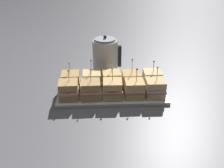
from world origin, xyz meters
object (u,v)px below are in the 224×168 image
(serving_platter, at_px, (112,94))
(sandwich_back_far_left, at_px, (71,81))
(sandwich_front_left, at_px, (91,90))
(sandwich_back_left, at_px, (92,80))
(sandwich_front_right, at_px, (134,89))
(sandwich_front_far_right, at_px, (155,88))
(sandwich_front_center, at_px, (112,89))
(sandwich_back_center, at_px, (111,80))
(kettle_steel, at_px, (105,57))
(sandwich_back_right, at_px, (131,80))
(sandwich_front_far_left, at_px, (69,90))
(sandwich_back_far_right, at_px, (152,79))

(serving_platter, xyz_separation_m, sandwich_back_far_left, (-0.23, 0.05, 0.06))
(sandwich_front_left, relative_size, sandwich_back_left, 0.95)
(serving_platter, distance_m, sandwich_front_right, 0.14)
(sandwich_front_left, xyz_separation_m, sandwich_back_left, (0.00, 0.11, 0.00))
(sandwich_front_far_right, bearing_deg, sandwich_back_far_left, 166.11)
(serving_platter, height_order, sandwich_front_far_right, sandwich_front_far_right)
(sandwich_front_center, distance_m, sandwich_front_right, 0.12)
(sandwich_back_center, xyz_separation_m, kettle_steel, (-0.03, 0.22, 0.05))
(sandwich_back_left, bearing_deg, sandwich_back_right, -0.61)
(sandwich_front_left, bearing_deg, sandwich_back_left, 87.94)
(sandwich_front_far_left, relative_size, sandwich_front_far_right, 0.94)
(sandwich_front_far_right, distance_m, sandwich_back_right, 0.16)
(sandwich_front_far_right, distance_m, sandwich_back_center, 0.25)
(serving_platter, xyz_separation_m, sandwich_front_center, (-0.00, -0.06, 0.06))
(sandwich_back_right, bearing_deg, kettle_steel, 122.06)
(sandwich_front_far_left, height_order, sandwich_back_left, sandwich_back_left)
(sandwich_front_right, bearing_deg, sandwich_front_far_left, 179.88)
(sandwich_back_left, xyz_separation_m, sandwich_back_right, (0.22, -0.00, -0.00))
(serving_platter, distance_m, sandwich_back_left, 0.14)
(sandwich_front_right, xyz_separation_m, sandwich_back_left, (-0.22, 0.11, 0.00))
(sandwich_back_far_right, bearing_deg, sandwich_back_right, -178.38)
(sandwich_back_center, bearing_deg, sandwich_front_right, -43.80)
(sandwich_front_far_right, relative_size, sandwich_back_center, 1.08)
(kettle_steel, bearing_deg, sandwich_front_far_right, -52.85)
(sandwich_front_far_right, bearing_deg, sandwich_back_left, 161.19)
(sandwich_back_far_left, bearing_deg, sandwich_front_far_left, -91.19)
(sandwich_back_far_left, distance_m, sandwich_back_far_right, 0.45)
(sandwich_front_far_right, xyz_separation_m, sandwich_back_far_right, (0.00, 0.11, 0.00))
(sandwich_back_left, xyz_separation_m, sandwich_back_center, (0.11, -0.00, 0.00))
(serving_platter, xyz_separation_m, sandwich_front_right, (0.11, -0.05, 0.05))
(sandwich_back_far_left, xyz_separation_m, sandwich_back_center, (0.23, 0.00, 0.00))
(sandwich_front_center, bearing_deg, sandwich_back_right, 44.32)
(sandwich_front_right, bearing_deg, kettle_steel, 113.41)
(kettle_steel, bearing_deg, sandwich_front_far_left, -121.51)
(sandwich_front_far_right, bearing_deg, sandwich_back_center, 153.19)
(kettle_steel, bearing_deg, sandwich_back_far_left, -132.12)
(sandwich_front_far_right, relative_size, sandwich_back_left, 0.98)
(sandwich_front_right, relative_size, sandwich_back_far_right, 1.01)
(sandwich_front_left, xyz_separation_m, kettle_steel, (0.09, 0.33, 0.05))
(sandwich_front_far_left, height_order, sandwich_back_center, sandwich_front_far_left)
(sandwich_back_far_right, relative_size, kettle_steel, 0.62)
(sandwich_front_center, bearing_deg, sandwich_back_left, 133.85)
(serving_platter, relative_size, sandwich_front_left, 3.62)
(sandwich_back_left, xyz_separation_m, sandwich_back_far_right, (0.34, 0.00, 0.00))
(sandwich_back_right, bearing_deg, serving_platter, -153.99)
(sandwich_front_far_right, height_order, sandwich_back_far_left, sandwich_front_far_right)
(sandwich_back_center, distance_m, sandwich_back_far_right, 0.23)
(sandwich_back_left, height_order, sandwich_back_far_right, sandwich_back_left)
(sandwich_back_right, bearing_deg, sandwich_back_far_right, 1.62)
(sandwich_back_far_left, distance_m, sandwich_back_right, 0.34)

